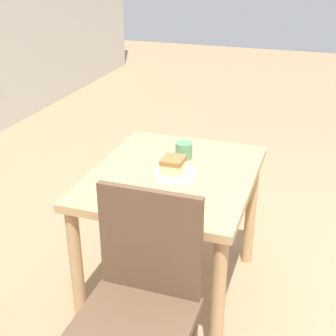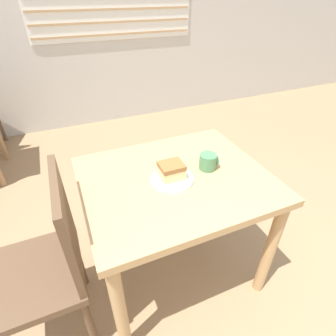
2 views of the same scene
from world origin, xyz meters
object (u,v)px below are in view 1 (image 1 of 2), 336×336
(dining_table_near, at_px, (173,193))
(chair_near_window, at_px, (139,302))
(plate, at_px, (175,174))
(cake_slice, at_px, (173,165))
(coffee_mug, at_px, (184,150))

(dining_table_near, relative_size, chair_near_window, 1.00)
(dining_table_near, relative_size, plate, 4.37)
(dining_table_near, relative_size, cake_slice, 8.06)
(plate, bearing_deg, coffee_mug, 4.99)
(dining_table_near, bearing_deg, coffee_mug, 0.95)
(cake_slice, xyz_separation_m, coffee_mug, (0.21, 0.01, -0.01))
(plate, height_order, cake_slice, cake_slice)
(dining_table_near, height_order, chair_near_window, chair_near_window)
(dining_table_near, distance_m, chair_near_window, 0.68)
(chair_near_window, relative_size, coffee_mug, 9.48)
(chair_near_window, height_order, cake_slice, chair_near_window)
(plate, bearing_deg, chair_near_window, -174.16)
(plate, distance_m, coffee_mug, 0.22)
(cake_slice, bearing_deg, coffee_mug, 2.68)
(chair_near_window, xyz_separation_m, coffee_mug, (0.85, 0.08, 0.27))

